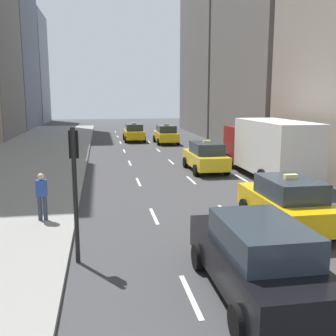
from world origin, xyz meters
The scene contains 10 objects.
sidewalk_left centered at (-7.00, 27.00, 0.07)m, with size 8.00×66.00×0.15m, color gray.
lane_markings centered at (2.60, 23.00, 0.01)m, with size 5.72×56.00×0.01m.
taxi_lead centered at (4.00, 22.30, 0.88)m, with size 2.02×4.40×1.87m.
taxi_second centered at (4.00, 11.99, 0.88)m, with size 2.02×4.40×1.87m.
taxi_third centered at (1.20, 38.99, 0.88)m, with size 2.02×4.40×1.87m.
taxi_fourth centered at (4.00, 36.52, 0.88)m, with size 2.02×4.40×1.87m.
sedan_black_near centered at (1.20, 7.75, 0.91)m, with size 2.02×4.84×1.79m.
box_truck centered at (6.80, 19.96, 1.71)m, with size 2.58×8.40×3.15m.
pedestrian_far_walking centered at (-4.10, 13.73, 1.07)m, with size 0.36×0.22×1.65m.
traffic_light_pole centered at (-2.75, 10.37, 2.41)m, with size 0.24×0.42×3.60m.
Camera 1 is at (-2.06, 0.15, 4.35)m, focal length 42.00 mm.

